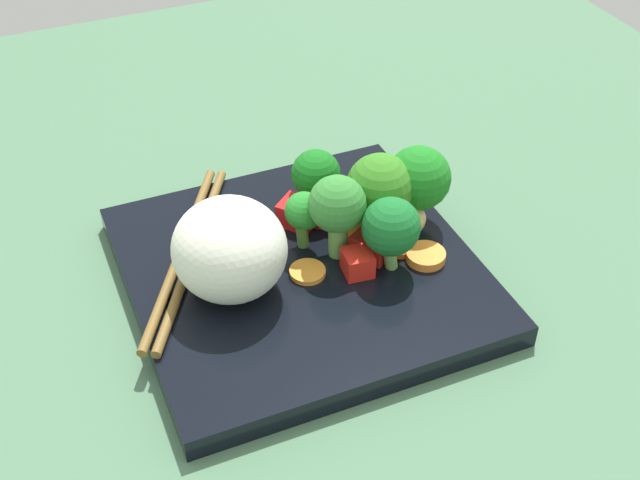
# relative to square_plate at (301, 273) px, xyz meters

# --- Properties ---
(ground_plane) EXTENTS (1.10, 1.10, 0.02)m
(ground_plane) POSITION_rel_square_plate_xyz_m (0.00, 0.00, -0.02)
(ground_plane) COLOR #487151
(square_plate) EXTENTS (0.27, 0.27, 0.02)m
(square_plate) POSITION_rel_square_plate_xyz_m (0.00, 0.00, 0.00)
(square_plate) COLOR black
(square_plate) RESTS_ON ground_plane
(rice_mound) EXTENTS (0.09, 0.09, 0.08)m
(rice_mound) POSITION_rel_square_plate_xyz_m (0.01, -0.06, 0.05)
(rice_mound) COLOR white
(rice_mound) RESTS_ON square_plate
(broccoli_floret_0) EXTENTS (0.04, 0.04, 0.07)m
(broccoli_floret_0) POSITION_rel_square_plate_xyz_m (-0.00, 0.03, 0.06)
(broccoli_floret_0) COLOR #70BA5C
(broccoli_floret_0) RESTS_ON square_plate
(broccoli_floret_1) EXTENTS (0.05, 0.05, 0.06)m
(broccoli_floret_1) POSITION_rel_square_plate_xyz_m (0.03, 0.06, 0.05)
(broccoli_floret_1) COLOR #72B457
(broccoli_floret_1) RESTS_ON square_plate
(broccoli_floret_2) EXTENTS (0.04, 0.04, 0.06)m
(broccoli_floret_2) POSITION_rel_square_plate_xyz_m (-0.06, 0.04, 0.05)
(broccoli_floret_2) COLOR #6DAF53
(broccoli_floret_2) RESTS_ON square_plate
(broccoli_floret_3) EXTENTS (0.05, 0.05, 0.07)m
(broccoli_floret_3) POSITION_rel_square_plate_xyz_m (-0.01, 0.11, 0.05)
(broccoli_floret_3) COLOR #5F904B
(broccoli_floret_3) RESTS_ON square_plate
(broccoli_floret_4) EXTENTS (0.05, 0.05, 0.07)m
(broccoli_floret_4) POSITION_rel_square_plate_xyz_m (-0.02, 0.07, 0.05)
(broccoli_floret_4) COLOR #77B24F
(broccoli_floret_4) RESTS_ON square_plate
(broccoli_floret_5) EXTENTS (0.03, 0.03, 0.05)m
(broccoli_floret_5) POSITION_rel_square_plate_xyz_m (-0.02, 0.01, 0.04)
(broccoli_floret_5) COLOR #599439
(broccoli_floret_5) RESTS_ON square_plate
(carrot_slice_0) EXTENTS (0.04, 0.04, 0.01)m
(carrot_slice_0) POSITION_rel_square_plate_xyz_m (-0.01, 0.05, 0.01)
(carrot_slice_0) COLOR orange
(carrot_slice_0) RESTS_ON square_plate
(carrot_slice_1) EXTENTS (0.03, 0.03, 0.00)m
(carrot_slice_1) POSITION_rel_square_plate_xyz_m (0.02, 0.08, 0.01)
(carrot_slice_1) COLOR orange
(carrot_slice_1) RESTS_ON square_plate
(carrot_slice_2) EXTENTS (0.04, 0.04, 0.00)m
(carrot_slice_2) POSITION_rel_square_plate_xyz_m (0.01, 0.00, 0.01)
(carrot_slice_2) COLOR orange
(carrot_slice_2) RESTS_ON square_plate
(carrot_slice_3) EXTENTS (0.04, 0.04, 0.01)m
(carrot_slice_3) POSITION_rel_square_plate_xyz_m (0.03, 0.09, 0.01)
(carrot_slice_3) COLOR orange
(carrot_slice_3) RESTS_ON square_plate
(pepper_chunk_0) EXTENTS (0.04, 0.04, 0.02)m
(pepper_chunk_0) POSITION_rel_square_plate_xyz_m (-0.05, 0.02, 0.02)
(pepper_chunk_0) COLOR red
(pepper_chunk_0) RESTS_ON square_plate
(pepper_chunk_1) EXTENTS (0.03, 0.02, 0.02)m
(pepper_chunk_1) POSITION_rel_square_plate_xyz_m (0.03, 0.04, 0.02)
(pepper_chunk_1) COLOR red
(pepper_chunk_1) RESTS_ON square_plate
(pepper_chunk_2) EXTENTS (0.02, 0.03, 0.02)m
(pepper_chunk_2) POSITION_rel_square_plate_xyz_m (-0.04, 0.10, 0.02)
(pepper_chunk_2) COLOR red
(pepper_chunk_2) RESTS_ON square_plate
(pepper_chunk_3) EXTENTS (0.04, 0.04, 0.02)m
(pepper_chunk_3) POSITION_rel_square_plate_xyz_m (0.01, 0.06, 0.02)
(pepper_chunk_3) COLOR red
(pepper_chunk_3) RESTS_ON square_plate
(pepper_chunk_4) EXTENTS (0.03, 0.03, 0.02)m
(pepper_chunk_4) POSITION_rel_square_plate_xyz_m (-0.04, 0.04, 0.02)
(pepper_chunk_4) COLOR red
(pepper_chunk_4) RESTS_ON square_plate
(chicken_piece_0) EXTENTS (0.03, 0.04, 0.03)m
(chicken_piece_0) POSITION_rel_square_plate_xyz_m (-0.00, 0.09, 0.02)
(chicken_piece_0) COLOR tan
(chicken_piece_0) RESTS_ON square_plate
(chicken_piece_1) EXTENTS (0.05, 0.05, 0.03)m
(chicken_piece_1) POSITION_rel_square_plate_xyz_m (-0.05, 0.07, 0.02)
(chicken_piece_1) COLOR tan
(chicken_piece_1) RESTS_ON square_plate
(chopstick_pair) EXTENTS (0.20, 0.13, 0.01)m
(chopstick_pair) POSITION_rel_square_plate_xyz_m (-0.04, -0.08, 0.01)
(chopstick_pair) COLOR brown
(chopstick_pair) RESTS_ON square_plate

